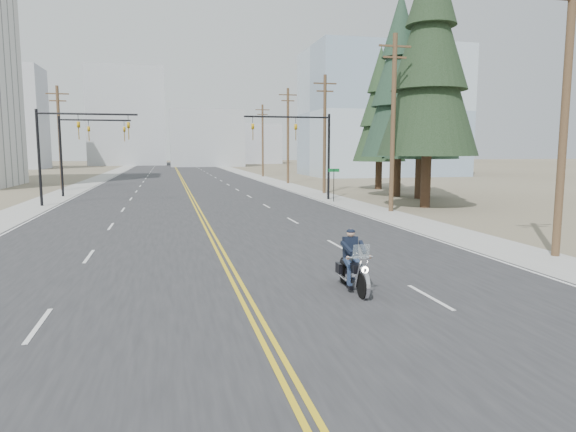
# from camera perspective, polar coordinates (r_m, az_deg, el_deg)

# --- Properties ---
(ground_plane) EXTENTS (400.00, 400.00, 0.00)m
(ground_plane) POSITION_cam_1_polar(r_m,az_deg,el_deg) (9.65, -0.12, -17.58)
(ground_plane) COLOR #776D56
(ground_plane) RESTS_ON ground
(road) EXTENTS (20.00, 200.00, 0.01)m
(road) POSITION_cam_1_polar(r_m,az_deg,el_deg) (78.66, -11.82, 4.21)
(road) COLOR #303033
(road) RESTS_ON ground
(sidewalk_left) EXTENTS (3.00, 200.00, 0.01)m
(sidewalk_left) POSITION_cam_1_polar(r_m,az_deg,el_deg) (79.20, -20.18, 3.94)
(sidewalk_left) COLOR #A5A5A0
(sidewalk_left) RESTS_ON ground
(sidewalk_right) EXTENTS (3.00, 200.00, 0.01)m
(sidewalk_right) POSITION_cam_1_polar(r_m,az_deg,el_deg) (79.78, -3.52, 4.39)
(sidewalk_right) COLOR #A5A5A0
(sidewalk_right) RESTS_ON ground
(traffic_mast_left) EXTENTS (7.10, 0.26, 7.00)m
(traffic_mast_left) POSITION_cam_1_polar(r_m,az_deg,el_deg) (41.13, -23.27, 7.95)
(traffic_mast_left) COLOR black
(traffic_mast_left) RESTS_ON ground
(traffic_mast_right) EXTENTS (7.10, 0.26, 7.00)m
(traffic_mast_right) POSITION_cam_1_polar(r_m,az_deg,el_deg) (41.99, 1.90, 8.51)
(traffic_mast_right) COLOR black
(traffic_mast_right) RESTS_ON ground
(traffic_mast_far) EXTENTS (6.10, 0.26, 7.00)m
(traffic_mast_far) POSITION_cam_1_polar(r_m,az_deg,el_deg) (49.08, -22.05, 7.74)
(traffic_mast_far) COLOR black
(traffic_mast_far) RESTS_ON ground
(street_sign) EXTENTS (0.90, 0.06, 2.62)m
(street_sign) POSITION_cam_1_polar(r_m,az_deg,el_deg) (40.66, 5.11, 4.10)
(street_sign) COLOR black
(street_sign) RESTS_ON ground
(utility_pole_a) EXTENTS (2.20, 0.30, 11.00)m
(utility_pole_a) POSITION_cam_1_polar(r_m,az_deg,el_deg) (22.04, 28.45, 10.79)
(utility_pole_a) COLOR brown
(utility_pole_a) RESTS_ON ground
(utility_pole_b) EXTENTS (2.20, 0.30, 11.50)m
(utility_pole_b) POSITION_cam_1_polar(r_m,az_deg,el_deg) (34.75, 11.60, 10.34)
(utility_pole_b) COLOR brown
(utility_pole_b) RESTS_ON ground
(utility_pole_c) EXTENTS (2.20, 0.30, 11.00)m
(utility_pole_c) POSITION_cam_1_polar(r_m,az_deg,el_deg) (48.76, 4.09, 9.26)
(utility_pole_c) COLOR brown
(utility_pole_c) RESTS_ON ground
(utility_pole_d) EXTENTS (2.20, 0.30, 11.50)m
(utility_pole_d) POSITION_cam_1_polar(r_m,az_deg,el_deg) (63.24, -0.01, 9.06)
(utility_pole_d) COLOR brown
(utility_pole_d) RESTS_ON ground
(utility_pole_e) EXTENTS (2.20, 0.30, 11.00)m
(utility_pole_e) POSITION_cam_1_polar(r_m,az_deg,el_deg) (79.87, -2.83, 8.51)
(utility_pole_e) COLOR brown
(utility_pole_e) RESTS_ON ground
(utility_pole_left) EXTENTS (2.20, 0.30, 10.50)m
(utility_pole_left) POSITION_cam_1_polar(r_m,az_deg,el_deg) (57.51, -24.04, 8.10)
(utility_pole_left) COLOR brown
(utility_pole_left) RESTS_ON ground
(glass_building) EXTENTS (24.00, 16.00, 20.00)m
(glass_building) POSITION_cam_1_polar(r_m,az_deg,el_deg) (85.77, 10.32, 11.17)
(glass_building) COLOR #9EB5CC
(glass_building) RESTS_ON ground
(haze_bldg_a) EXTENTS (14.00, 12.00, 22.00)m
(haze_bldg_a) POSITION_cam_1_polar(r_m,az_deg,el_deg) (128.05, -28.61, 9.55)
(haze_bldg_a) COLOR #B7BCC6
(haze_bldg_a) RESTS_ON ground
(haze_bldg_b) EXTENTS (18.00, 14.00, 14.00)m
(haze_bldg_b) POSITION_cam_1_polar(r_m,az_deg,el_deg) (133.93, -9.08, 8.49)
(haze_bldg_b) COLOR #ADB2B7
(haze_bldg_b) RESTS_ON ground
(haze_bldg_c) EXTENTS (16.00, 12.00, 18.00)m
(haze_bldg_c) POSITION_cam_1_polar(r_m,az_deg,el_deg) (125.84, 6.33, 9.53)
(haze_bldg_c) COLOR #B7BCC6
(haze_bldg_c) RESTS_ON ground
(haze_bldg_d) EXTENTS (20.00, 15.00, 26.00)m
(haze_bldg_d) POSITION_cam_1_polar(r_m,az_deg,el_deg) (149.13, -17.38, 10.43)
(haze_bldg_d) COLOR #ADB2B7
(haze_bldg_d) RESTS_ON ground
(haze_bldg_e) EXTENTS (14.00, 14.00, 12.00)m
(haze_bldg_e) POSITION_cam_1_polar(r_m,az_deg,el_deg) (160.82, -3.63, 8.00)
(haze_bldg_e) COLOR #B7BCC6
(haze_bldg_e) RESTS_ON ground
(motorcyclist) EXTENTS (1.04, 2.31, 1.78)m
(motorcyclist) POSITION_cam_1_polar(r_m,az_deg,el_deg) (14.96, 7.32, -4.99)
(motorcyclist) COLOR black
(motorcyclist) RESTS_ON ground
(conifer_near) EXTENTS (6.95, 6.95, 18.40)m
(conifer_near) POSITION_cam_1_polar(r_m,az_deg,el_deg) (38.30, 15.50, 16.84)
(conifer_near) COLOR #382619
(conifer_near) RESTS_ON ground
(conifer_mid) EXTENTS (6.32, 6.32, 16.85)m
(conifer_mid) POSITION_cam_1_polar(r_m,az_deg,el_deg) (44.99, 14.70, 14.25)
(conifer_mid) COLOR #382619
(conifer_mid) RESTS_ON ground
(conifer_tall) EXTENTS (6.33, 6.33, 17.59)m
(conifer_tall) POSITION_cam_1_polar(r_m,az_deg,el_deg) (46.76, 12.27, 14.58)
(conifer_tall) COLOR #382619
(conifer_tall) RESTS_ON ground
(conifer_far) EXTENTS (5.46, 5.46, 14.63)m
(conifer_far) POSITION_cam_1_polar(r_m,az_deg,el_deg) (54.88, 10.20, 11.73)
(conifer_far) COLOR #382619
(conifer_far) RESTS_ON ground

